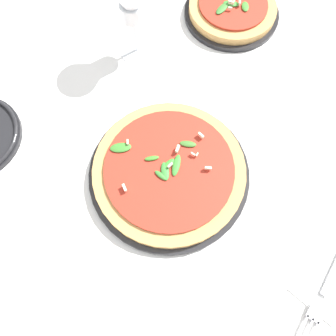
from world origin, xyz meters
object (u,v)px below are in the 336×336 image
pizza_arugula_main (168,171)px  fork (330,280)px  pizza_personal_side (232,10)px  wine_glass (131,3)px

pizza_arugula_main → fork: 0.34m
pizza_personal_side → fork: size_ratio=0.99×
pizza_personal_side → fork: (0.34, 0.50, -0.01)m
pizza_arugula_main → wine_glass: size_ratio=1.66×
pizza_personal_side → wine_glass: (0.23, -0.09, 0.11)m
pizza_arugula_main → wine_glass: wine_glass is taller
pizza_personal_side → wine_glass: size_ratio=1.21×
pizza_arugula_main → fork: bearing=98.3°
wine_glass → fork: 0.61m
pizza_arugula_main → pizza_personal_side: bearing=-156.7°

